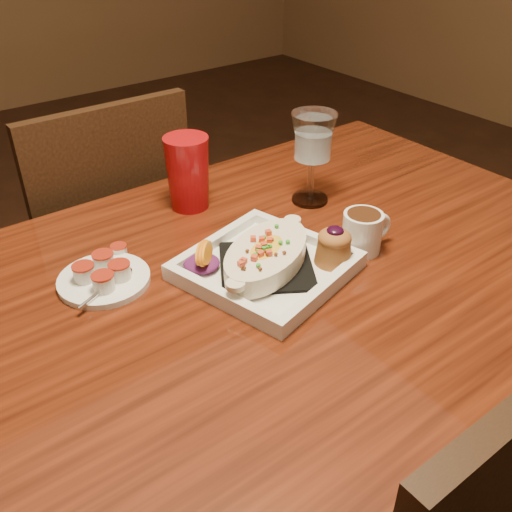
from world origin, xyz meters
TOP-DOWN VIEW (x-y plane):
  - table at (0.00, 0.00)m, footprint 1.50×0.90m
  - chair_far at (-0.00, 0.63)m, footprint 0.42×0.42m
  - plate at (0.07, -0.00)m, footprint 0.32×0.32m
  - coffee_mug at (0.25, -0.05)m, footprint 0.10×0.07m
  - goblet at (0.30, 0.16)m, footprint 0.09×0.09m
  - saucer at (-0.19, 0.15)m, footprint 0.16×0.16m
  - creamer_loose at (-0.13, 0.21)m, footprint 0.03×0.03m
  - red_tumbler at (0.08, 0.30)m, footprint 0.09×0.09m

SIDE VIEW (x-z plane):
  - chair_far at x=0.00m, z-range 0.04..0.97m
  - table at x=0.00m, z-range 0.28..1.03m
  - creamer_loose at x=-0.13m, z-range 0.75..0.77m
  - saucer at x=-0.19m, z-range 0.71..0.82m
  - plate at x=0.07m, z-range 0.74..0.82m
  - coffee_mug at x=0.25m, z-range 0.75..0.83m
  - red_tumbler at x=0.08m, z-range 0.75..0.91m
  - goblet at x=0.30m, z-range 0.79..0.99m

